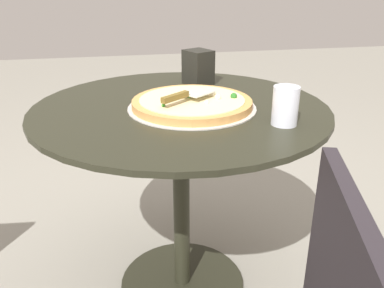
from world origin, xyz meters
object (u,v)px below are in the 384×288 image
Objects in this scene: patio_table at (181,154)px; drinking_cup at (285,106)px; pizza_on_tray at (192,103)px; pizza_server at (186,95)px; napkin_dispenser at (198,67)px.

drinking_cup reaches higher than patio_table.
pizza_on_tray is 2.16× the size of pizza_server.
pizza_server is (0.01, -0.06, 0.23)m from patio_table.
napkin_dispenser is (-0.15, 0.51, 0.01)m from drinking_cup.
napkin_dispenser is (0.12, 0.27, 0.25)m from patio_table.
drinking_cup is (0.23, -0.21, 0.04)m from pizza_on_tray.
napkin_dispenser is (0.08, 0.30, 0.05)m from pizza_on_tray.
pizza_on_tray is (0.03, -0.03, 0.19)m from patio_table.
pizza_on_tray is 3.15× the size of napkin_dispenser.
pizza_on_tray reaches higher than patio_table.
pizza_server is at bearing 134.66° from napkin_dispenser.
patio_table is 0.38m from napkin_dispenser.
pizza_server is at bearing 144.82° from drinking_cup.
patio_table is 0.20m from pizza_on_tray.
patio_table is 5.06× the size of pizza_server.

